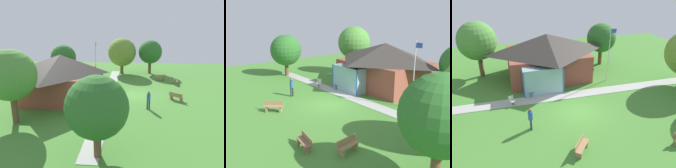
% 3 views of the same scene
% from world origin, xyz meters
% --- Properties ---
extents(ground_plane, '(44.00, 44.00, 0.00)m').
position_xyz_m(ground_plane, '(0.00, 0.00, 0.00)').
color(ground_plane, '#478433').
extents(pavilion, '(9.08, 8.14, 4.60)m').
position_xyz_m(pavilion, '(-0.95, 7.58, 2.40)').
color(pavilion, brown).
rests_on(pavilion, ground_plane).
extents(footpath, '(25.92, 1.56, 0.03)m').
position_xyz_m(footpath, '(0.00, 2.73, 0.01)').
color(footpath, '#ADADA8').
rests_on(footpath, ground_plane).
extents(flagpole, '(0.64, 0.08, 5.51)m').
position_xyz_m(flagpole, '(4.87, 4.82, 3.04)').
color(flagpole, silver).
rests_on(flagpole, ground_plane).
extents(bench_front_center, '(1.30, 1.43, 0.84)m').
position_xyz_m(bench_front_center, '(-1.36, -4.44, 0.40)').
color(bench_front_center, '#9E7A51').
rests_on(bench_front_center, ground_plane).
extents(bench_front_right, '(1.56, 0.71, 0.84)m').
position_xyz_m(bench_front_right, '(5.30, -5.68, 0.40)').
color(bench_front_right, olive).
rests_on(bench_front_right, ground_plane).
extents(bench_lawn_far_right, '(0.66, 1.55, 0.84)m').
position_xyz_m(bench_lawn_far_right, '(7.17, -3.99, 0.40)').
color(bench_lawn_far_right, '#9E7A51').
rests_on(bench_lawn_far_right, ground_plane).
extents(patio_chair_west, '(0.61, 0.61, 0.86)m').
position_xyz_m(patio_chair_west, '(-5.09, 2.40, 0.42)').
color(patio_chair_west, beige).
rests_on(patio_chair_west, ground_plane).
extents(patio_chair_porch_left, '(0.59, 0.59, 0.86)m').
position_xyz_m(patio_chair_porch_left, '(-3.32, 3.38, 0.42)').
color(patio_chair_porch_left, teal).
rests_on(patio_chair_porch_left, ground_plane).
extents(visitor_strolling_lawn, '(0.34, 0.34, 1.74)m').
position_xyz_m(visitor_strolling_lawn, '(-4.04, -1.35, 1.02)').
color(visitor_strolling_lawn, '#2D3347').
rests_on(visitor_strolling_lawn, ground_plane).
extents(tree_west_hedge, '(3.71, 3.71, 4.98)m').
position_xyz_m(tree_west_hedge, '(-12.01, 2.34, 3.12)').
color(tree_west_hedge, brown).
rests_on(tree_west_hedge, ground_plane).
extents(tree_far_east, '(3.69, 3.69, 5.28)m').
position_xyz_m(tree_far_east, '(11.94, -2.88, 3.42)').
color(tree_far_east, brown).
rests_on(tree_far_east, ground_plane).
extents(tree_behind_pavilion_right, '(3.43, 3.43, 5.00)m').
position_xyz_m(tree_behind_pavilion_right, '(6.09, 9.43, 3.26)').
color(tree_behind_pavilion_right, brown).
rests_on(tree_behind_pavilion_right, ground_plane).
extents(tree_behind_pavilion_left, '(3.98, 3.98, 5.91)m').
position_xyz_m(tree_behind_pavilion_left, '(-7.77, 9.54, 3.90)').
color(tree_behind_pavilion_left, brown).
rests_on(tree_behind_pavilion_left, ground_plane).
extents(tree_east_hedge, '(4.42, 4.42, 5.61)m').
position_xyz_m(tree_east_hedge, '(11.52, 1.58, 3.39)').
color(tree_east_hedge, brown).
rests_on(tree_east_hedge, ground_plane).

